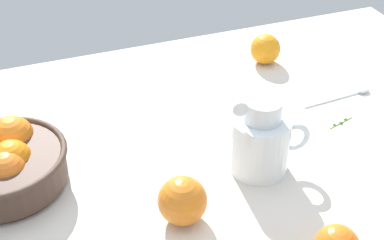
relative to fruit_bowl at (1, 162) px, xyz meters
The scene contains 7 objects.
ground_plane 38.71cm from the fruit_bowl, ahead, with size 146.84×97.87×3.00cm, color silver.
fruit_bowl is the anchor object (origin of this frame).
juice_pitcher 47.15cm from the fruit_bowl, 15.44° to the right, with size 15.30×11.03×16.18cm.
loose_orange_1 33.93cm from the fruit_bowl, 36.20° to the right, with size 8.42×8.42×8.42cm, color orange.
loose_orange_4 69.38cm from the fruit_bowl, 20.12° to the left, with size 7.49×7.49×7.49cm, color orange.
spoon 75.89cm from the fruit_bowl, ahead, with size 17.96×2.70×1.00cm.
herb_sprig_1 68.85cm from the fruit_bowl, ahead, with size 6.76×2.22×0.89cm.
Camera 1 is at (-31.84, -75.96, 67.07)cm, focal length 50.44 mm.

